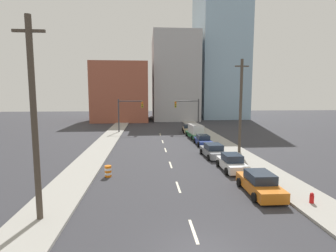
% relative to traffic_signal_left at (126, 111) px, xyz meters
% --- Properties ---
extents(sidewalk_left, '(3.11, 90.55, 0.18)m').
position_rel_traffic_signal_left_xyz_m(sidewalk_left, '(-2.15, 8.12, -3.88)').
color(sidewalk_left, '#9E9B93').
rests_on(sidewalk_left, ground).
extents(sidewalk_right, '(3.11, 90.55, 0.18)m').
position_rel_traffic_signal_left_xyz_m(sidewalk_right, '(14.18, 8.12, -3.88)').
color(sidewalk_right, '#9E9B93').
rests_on(sidewalk_right, ground).
extents(lane_stripe_at_2m, '(0.16, 2.40, 0.01)m').
position_rel_traffic_signal_left_xyz_m(lane_stripe_at_2m, '(6.01, -35.16, -3.97)').
color(lane_stripe_at_2m, beige).
rests_on(lane_stripe_at_2m, ground).
extents(lane_stripe_at_8m, '(0.16, 2.40, 0.01)m').
position_rel_traffic_signal_left_xyz_m(lane_stripe_at_8m, '(6.01, -28.78, -3.97)').
color(lane_stripe_at_8m, beige).
rests_on(lane_stripe_at_8m, ground).
extents(lane_stripe_at_15m, '(0.16, 2.40, 0.01)m').
position_rel_traffic_signal_left_xyz_m(lane_stripe_at_15m, '(6.01, -22.54, -3.97)').
color(lane_stripe_at_15m, beige).
rests_on(lane_stripe_at_15m, ground).
extents(lane_stripe_at_22m, '(0.16, 2.40, 0.01)m').
position_rel_traffic_signal_left_xyz_m(lane_stripe_at_22m, '(6.01, -15.59, -3.97)').
color(lane_stripe_at_22m, beige).
rests_on(lane_stripe_at_22m, ground).
extents(lane_stripe_at_27m, '(0.16, 2.40, 0.01)m').
position_rel_traffic_signal_left_xyz_m(lane_stripe_at_27m, '(6.01, -9.73, -3.97)').
color(lane_stripe_at_27m, beige).
rests_on(lane_stripe_at_27m, ground).
extents(lane_stripe_at_34m, '(0.16, 2.40, 0.01)m').
position_rel_traffic_signal_left_xyz_m(lane_stripe_at_34m, '(6.01, -2.83, -3.97)').
color(lane_stripe_at_34m, beige).
rests_on(lane_stripe_at_34m, ground).
extents(building_brick_left, '(14.00, 16.00, 14.82)m').
position_rel_traffic_signal_left_xyz_m(building_brick_left, '(-2.89, 23.66, 3.44)').
color(building_brick_left, '#9E513D').
rests_on(building_brick_left, ground).
extents(building_office_center, '(12.00, 20.00, 22.92)m').
position_rel_traffic_signal_left_xyz_m(building_office_center, '(11.53, 27.66, 7.49)').
color(building_office_center, '#A8A8AD').
rests_on(building_office_center, ground).
extents(building_glass_right, '(13.00, 20.00, 39.01)m').
position_rel_traffic_signal_left_xyz_m(building_glass_right, '(25.58, 31.66, 15.54)').
color(building_glass_right, '#8CADC6').
rests_on(building_glass_right, ground).
extents(traffic_signal_left, '(4.55, 0.35, 6.09)m').
position_rel_traffic_signal_left_xyz_m(traffic_signal_left, '(0.00, 0.00, 0.00)').
color(traffic_signal_left, '#38383D').
rests_on(traffic_signal_left, ground).
extents(traffic_signal_right, '(4.55, 0.35, 6.09)m').
position_rel_traffic_signal_left_xyz_m(traffic_signal_right, '(11.92, 0.00, 0.00)').
color(traffic_signal_right, '#38383D').
rests_on(traffic_signal_right, ground).
extents(utility_pole_left_near, '(1.60, 0.32, 10.81)m').
position_rel_traffic_signal_left_xyz_m(utility_pole_left_near, '(-2.11, -33.48, 1.56)').
color(utility_pole_left_near, '#473D33').
rests_on(utility_pole_left_near, ground).
extents(utility_pole_right_mid, '(1.60, 0.32, 10.84)m').
position_rel_traffic_signal_left_xyz_m(utility_pole_right_mid, '(14.47, -18.23, 1.58)').
color(utility_pole_right_mid, '#473D33').
rests_on(utility_pole_right_mid, ground).
extents(traffic_barrel, '(0.56, 0.56, 0.95)m').
position_rel_traffic_signal_left_xyz_m(traffic_barrel, '(0.44, -25.85, -3.49)').
color(traffic_barrel, orange).
rests_on(traffic_barrel, ground).
extents(fire_hydrant, '(0.26, 0.26, 0.84)m').
position_rel_traffic_signal_left_xyz_m(fire_hydrant, '(13.87, -32.73, -3.56)').
color(fire_hydrant, red).
rests_on(fire_hydrant, ground).
extents(sedan_orange, '(2.18, 4.82, 1.51)m').
position_rel_traffic_signal_left_xyz_m(sedan_orange, '(11.52, -30.47, -3.29)').
color(sedan_orange, orange).
rests_on(sedan_orange, ground).
extents(sedan_white, '(2.03, 4.37, 1.50)m').
position_rel_traffic_signal_left_xyz_m(sedan_white, '(11.40, -24.83, -3.29)').
color(sedan_white, silver).
rests_on(sedan_white, ground).
extents(sedan_gray, '(2.36, 4.87, 1.45)m').
position_rel_traffic_signal_left_xyz_m(sedan_gray, '(11.05, -19.55, -3.31)').
color(sedan_gray, slate).
rests_on(sedan_gray, ground).
extents(sedan_blue, '(2.03, 4.62, 1.37)m').
position_rel_traffic_signal_left_xyz_m(sedan_blue, '(11.37, -12.69, -3.33)').
color(sedan_blue, navy).
rests_on(sedan_blue, ground).
extents(box_truck_green, '(2.47, 6.19, 2.14)m').
position_rel_traffic_signal_left_xyz_m(box_truck_green, '(11.43, -6.81, -2.97)').
color(box_truck_green, '#1E6033').
rests_on(box_truck_green, ground).
extents(sedan_tan, '(2.22, 4.53, 1.36)m').
position_rel_traffic_signal_left_xyz_m(sedan_tan, '(11.27, -0.34, -3.34)').
color(sedan_tan, tan).
rests_on(sedan_tan, ground).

